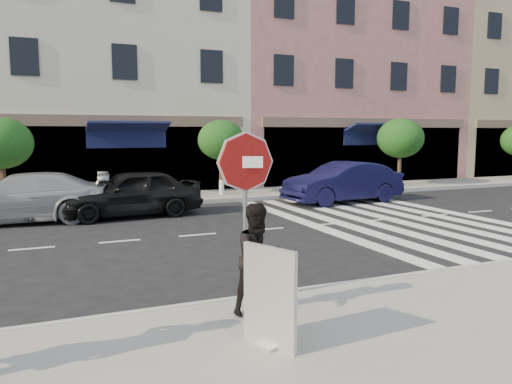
{
  "coord_description": "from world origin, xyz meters",
  "views": [
    {
      "loc": [
        -3.6,
        -8.51,
        2.71
      ],
      "look_at": [
        0.6,
        1.46,
        1.4
      ],
      "focal_mm": 35.0,
      "sensor_mm": 36.0,
      "label": 1
    }
  ],
  "objects_px": {
    "car_far_mid": "(130,193)",
    "walker": "(259,259)",
    "stop_sign": "(246,179)",
    "car_far_left": "(21,198)",
    "poster_board": "(270,298)",
    "car_far_right": "(343,182)"
  },
  "relations": [
    {
      "from": "car_far_mid",
      "to": "walker",
      "type": "bearing_deg",
      "value": -3.43
    },
    {
      "from": "stop_sign",
      "to": "car_far_left",
      "type": "relative_size",
      "value": 0.5
    },
    {
      "from": "stop_sign",
      "to": "car_far_mid",
      "type": "distance_m",
      "value": 9.36
    },
    {
      "from": "stop_sign",
      "to": "poster_board",
      "type": "distance_m",
      "value": 2.09
    },
    {
      "from": "stop_sign",
      "to": "car_far_left",
      "type": "distance_m",
      "value": 10.21
    },
    {
      "from": "stop_sign",
      "to": "car_far_mid",
      "type": "height_order",
      "value": "stop_sign"
    },
    {
      "from": "stop_sign",
      "to": "car_far_mid",
      "type": "relative_size",
      "value": 0.58
    },
    {
      "from": "walker",
      "to": "car_far_right",
      "type": "height_order",
      "value": "walker"
    },
    {
      "from": "car_far_left",
      "to": "poster_board",
      "type": "bearing_deg",
      "value": 21.06
    },
    {
      "from": "poster_board",
      "to": "car_far_right",
      "type": "height_order",
      "value": "car_far_right"
    },
    {
      "from": "stop_sign",
      "to": "poster_board",
      "type": "xyz_separation_m",
      "value": [
        -0.34,
        -1.62,
        -1.27
      ]
    },
    {
      "from": "stop_sign",
      "to": "car_far_right",
      "type": "bearing_deg",
      "value": 70.2
    },
    {
      "from": "poster_board",
      "to": "walker",
      "type": "bearing_deg",
      "value": 50.07
    },
    {
      "from": "car_far_mid",
      "to": "car_far_right",
      "type": "relative_size",
      "value": 0.94
    },
    {
      "from": "car_far_mid",
      "to": "car_far_left",
      "type": "bearing_deg",
      "value": -99.5
    },
    {
      "from": "poster_board",
      "to": "car_far_right",
      "type": "distance_m",
      "value": 13.66
    },
    {
      "from": "car_far_left",
      "to": "car_far_mid",
      "type": "xyz_separation_m",
      "value": [
        3.18,
        -0.26,
        0.02
      ]
    },
    {
      "from": "car_far_left",
      "to": "car_far_mid",
      "type": "relative_size",
      "value": 1.14
    },
    {
      "from": "walker",
      "to": "car_far_right",
      "type": "bearing_deg",
      "value": 42.31
    },
    {
      "from": "poster_board",
      "to": "car_far_left",
      "type": "height_order",
      "value": "car_far_left"
    },
    {
      "from": "stop_sign",
      "to": "car_far_left",
      "type": "bearing_deg",
      "value": 129.72
    },
    {
      "from": "poster_board",
      "to": "stop_sign",
      "type": "bearing_deg",
      "value": 54.6
    }
  ]
}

